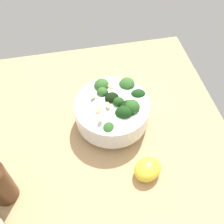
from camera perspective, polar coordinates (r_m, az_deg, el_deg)
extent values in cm
cube|color=tan|center=(67.59, -2.47, -4.50)|extent=(60.38, 60.38, 3.95)
cylinder|color=white|center=(66.37, 0.00, -1.66)|extent=(9.40, 9.40, 1.73)
cylinder|color=white|center=(63.61, 0.00, 0.18)|extent=(17.10, 17.10, 5.19)
cylinder|color=silver|center=(61.90, 0.00, 1.43)|extent=(14.90, 14.90, 0.80)
cylinder|color=#3C7A32|center=(61.99, 5.84, -1.76)|extent=(0.92, 0.89, 1.37)
ellipsoid|color=#2D6023|center=(60.88, 5.95, -0.99)|extent=(3.94, 3.66, 2.38)
cylinder|color=#3C7A32|center=(65.23, -1.93, 2.97)|extent=(1.41, 1.64, 1.81)
ellipsoid|color=#386B2B|center=(63.97, -1.97, 3.95)|extent=(4.25, 3.63, 4.13)
cylinder|color=#2F662B|center=(62.11, 3.31, -0.28)|extent=(1.66, 1.42, 1.60)
ellipsoid|color=black|center=(60.70, 3.39, 0.76)|extent=(5.77, 5.21, 4.44)
cylinder|color=#4A8F3C|center=(67.01, 2.99, 4.63)|extent=(2.01, 2.01, 1.34)
ellipsoid|color=#386B2B|center=(65.79, 3.05, 5.60)|extent=(4.83, 4.90, 5.07)
cylinder|color=#4A8F3C|center=(67.21, -1.91, 4.35)|extent=(1.54, 1.44, 1.48)
ellipsoid|color=black|center=(66.11, -1.95, 5.22)|extent=(3.28, 2.76, 2.54)
cylinder|color=#3C7A32|center=(59.35, -0.73, -4.33)|extent=(1.49, 1.46, 1.29)
ellipsoid|color=#2D6023|center=(58.20, -0.75, -3.58)|extent=(3.81, 4.46, 3.19)
cylinder|color=#589D47|center=(61.79, 4.04, 0.08)|extent=(1.98, 1.98, 1.34)
ellipsoid|color=#2D6023|center=(60.54, 4.12, 1.01)|extent=(5.30, 5.60, 5.08)
cylinder|color=#2F662B|center=(63.78, -0.04, 1.96)|extent=(1.28, 1.30, 1.50)
ellipsoid|color=black|center=(62.54, -0.04, 2.91)|extent=(4.08, 3.37, 3.09)
cylinder|color=#4A8F3C|center=(61.32, 2.39, -1.14)|extent=(1.90, 1.95, 1.65)
ellipsoid|color=#194216|center=(59.91, 2.45, -0.13)|extent=(5.64, 4.91, 4.69)
cylinder|color=#589D47|center=(65.47, 5.32, 2.62)|extent=(1.47, 1.47, 1.56)
ellipsoid|color=#194216|center=(64.30, 5.42, 3.53)|extent=(3.93, 3.72, 3.56)
cylinder|color=#2F662B|center=(62.62, 1.35, 1.25)|extent=(1.15, 1.35, 1.46)
ellipsoid|color=#23511C|center=(61.57, 1.37, 2.05)|extent=(2.88, 3.02, 2.97)
cylinder|color=#589D47|center=(66.59, -2.14, 4.40)|extent=(1.94, 2.04, 1.48)
ellipsoid|color=#386B2B|center=(65.25, -2.19, 5.49)|extent=(5.72, 5.35, 5.10)
ellipsoid|color=#DBBC84|center=(62.59, -0.23, 5.25)|extent=(1.88, 2.07, 0.67)
ellipsoid|color=#DBBC84|center=(60.55, -0.83, 1.40)|extent=(1.22, 1.88, 0.84)
ellipsoid|color=#DBBC84|center=(60.25, -2.85, 0.66)|extent=(1.75, 1.98, 1.17)
ellipsoid|color=#DBBC84|center=(62.53, -3.86, 3.15)|extent=(1.79, 2.03, 1.04)
ellipsoid|color=#DBBC84|center=(57.57, -2.77, -1.22)|extent=(1.60, 2.05, 0.71)
ellipsoid|color=yellow|center=(59.03, 7.41, -11.66)|extent=(7.86, 7.45, 3.70)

